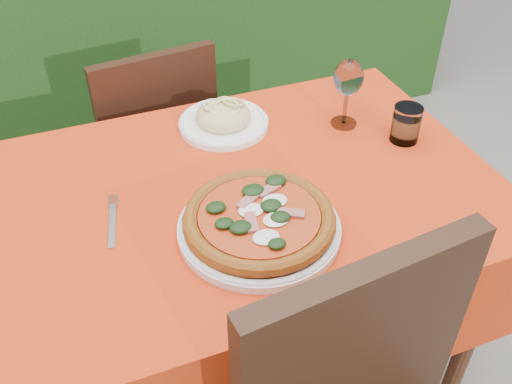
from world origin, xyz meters
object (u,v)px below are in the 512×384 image
object	(u,v)px
chair_far	(154,143)
fork	(112,226)
pizza_plate	(259,222)
water_glass	(406,125)
pasta_plate	(223,119)
wine_glass	(348,80)

from	to	relation	value
chair_far	fork	size ratio (longest dim) A/B	4.45
pizza_plate	fork	size ratio (longest dim) A/B	1.93
pizza_plate	water_glass	world-z (taller)	water_glass
water_glass	fork	xyz separation A→B (m)	(-0.80, -0.06, -0.04)
pizza_plate	fork	bearing A→B (deg)	155.82
chair_far	fork	distance (m)	0.74
pasta_plate	water_glass	bearing A→B (deg)	-28.82
chair_far	pizza_plate	size ratio (longest dim) A/B	2.30
chair_far	pizza_plate	xyz separation A→B (m)	(0.08, -0.79, 0.28)
chair_far	pasta_plate	bearing A→B (deg)	105.14
pasta_plate	wine_glass	bearing A→B (deg)	-19.18
pasta_plate	water_glass	world-z (taller)	water_glass
chair_far	water_glass	bearing A→B (deg)	127.31
pasta_plate	water_glass	xyz separation A→B (m)	(0.44, -0.24, 0.02)
pasta_plate	wine_glass	world-z (taller)	wine_glass
pasta_plate	water_glass	size ratio (longest dim) A/B	2.49
chair_far	water_glass	distance (m)	0.88
water_glass	fork	world-z (taller)	water_glass
chair_far	fork	bearing A→B (deg)	64.21
chair_far	pizza_plate	bearing A→B (deg)	88.74
pasta_plate	pizza_plate	bearing A→B (deg)	-98.46
wine_glass	fork	bearing A→B (deg)	-164.57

